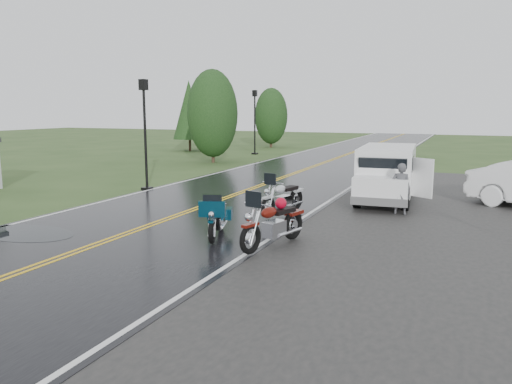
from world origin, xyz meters
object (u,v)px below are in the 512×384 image
(motorcycle_red, at_px, (250,226))
(lamp_post_near_left, at_px, (145,135))
(van_white, at_px, (358,179))
(person_at_van, at_px, (401,190))
(motorcycle_teal, at_px, (212,222))
(motorcycle_silver, at_px, (268,198))
(lamp_post_far_left, at_px, (255,122))

(motorcycle_red, height_order, lamp_post_near_left, lamp_post_near_left)
(van_white, xyz_separation_m, person_at_van, (1.50, -0.56, -0.20))
(motorcycle_teal, relative_size, person_at_van, 1.26)
(van_white, bearing_deg, person_at_van, -24.62)
(van_white, bearing_deg, motorcycle_silver, -129.52)
(lamp_post_near_left, bearing_deg, motorcycle_red, -41.82)
(lamp_post_far_left, bearing_deg, motorcycle_teal, -68.91)
(motorcycle_red, xyz_separation_m, person_at_van, (2.56, 6.13, 0.11))
(person_at_van, bearing_deg, motorcycle_silver, 36.65)
(person_at_van, bearing_deg, motorcycle_red, 70.23)
(motorcycle_teal, bearing_deg, motorcycle_silver, 67.43)
(van_white, bearing_deg, motorcycle_teal, -114.53)
(motorcycle_red, height_order, motorcycle_teal, motorcycle_red)
(motorcycle_red, xyz_separation_m, motorcycle_teal, (-1.26, 0.47, -0.11))
(motorcycle_teal, bearing_deg, motorcycle_red, -39.37)
(motorcycle_teal, relative_size, lamp_post_near_left, 0.45)
(motorcycle_red, bearing_deg, lamp_post_near_left, 152.45)
(person_at_van, height_order, lamp_post_near_left, lamp_post_near_left)
(van_white, bearing_deg, motorcycle_red, -103.11)
(motorcycle_teal, xyz_separation_m, lamp_post_near_left, (-6.73, 6.68, 1.71))
(motorcycle_red, bearing_deg, lamp_post_far_left, 127.53)
(motorcycle_teal, xyz_separation_m, van_white, (2.32, 6.23, 0.41))
(motorcycle_red, relative_size, motorcycle_teal, 1.17)
(motorcycle_silver, height_order, lamp_post_far_left, lamp_post_far_left)
(motorcycle_red, height_order, person_at_van, person_at_van)
(van_white, bearing_deg, lamp_post_far_left, 119.11)
(lamp_post_near_left, bearing_deg, lamp_post_far_left, 98.17)
(motorcycle_red, xyz_separation_m, lamp_post_near_left, (-7.99, 7.15, 1.60))
(motorcycle_silver, height_order, person_at_van, person_at_van)
(person_at_van, bearing_deg, lamp_post_far_left, -51.47)
(motorcycle_silver, bearing_deg, lamp_post_near_left, 165.15)
(van_white, height_order, person_at_van, van_white)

